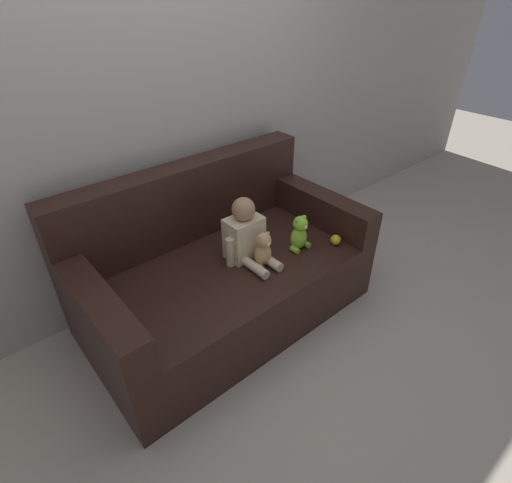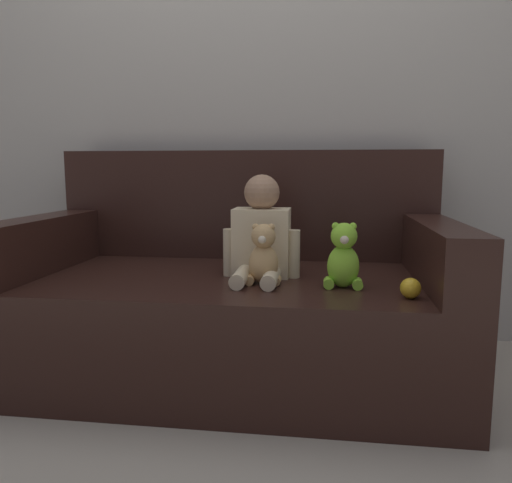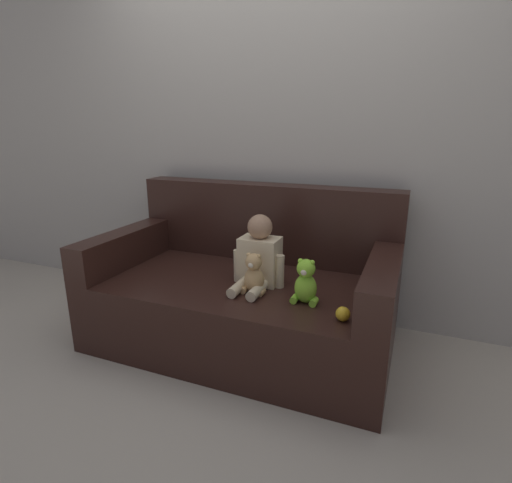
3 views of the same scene
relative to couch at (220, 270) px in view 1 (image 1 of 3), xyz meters
name	(u,v)px [view 1 (image 1 of 3)]	position (x,y,z in m)	size (l,w,h in m)	color
ground_plane	(228,311)	(0.00, -0.07, -0.32)	(12.00, 12.00, 0.00)	#B7AD99
wall_back	(161,99)	(0.00, 0.51, 0.98)	(8.00, 0.05, 2.60)	#ADA89E
couch	(220,270)	(0.00, 0.00, 0.00)	(1.78, 0.99, 0.94)	black
person_baby	(246,235)	(0.13, -0.11, 0.27)	(0.31, 0.35, 0.41)	beige
teddy_bear_brown	(263,250)	(0.15, -0.25, 0.22)	(0.13, 0.10, 0.23)	tan
plush_toy_side	(299,234)	(0.45, -0.26, 0.22)	(0.14, 0.11, 0.24)	#8CD133
toy_ball	(336,240)	(0.66, -0.39, 0.15)	(0.07, 0.07, 0.07)	gold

